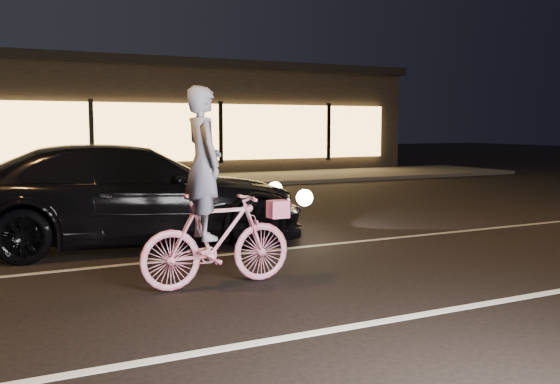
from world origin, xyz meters
TOP-DOWN VIEW (x-y plane):
  - ground at (0.00, 0.00)m, footprint 90.00×90.00m
  - lane_stripe_near at (0.00, -1.50)m, footprint 60.00×0.12m
  - lane_stripe_far at (0.00, 2.00)m, footprint 60.00×0.10m
  - sidewalk at (0.00, 13.00)m, footprint 30.00×4.00m
  - storefront at (0.00, 18.97)m, footprint 25.40×8.42m
  - cyclist at (-1.20, 0.42)m, footprint 1.80×0.62m
  - sedan at (-1.42, 3.36)m, footprint 5.57×2.82m

SIDE VIEW (x-z plane):
  - ground at x=0.00m, z-range 0.00..0.00m
  - lane_stripe_near at x=0.00m, z-range 0.00..0.01m
  - lane_stripe_far at x=0.00m, z-range 0.00..0.01m
  - sidewalk at x=0.00m, z-range 0.00..0.12m
  - sedan at x=-1.42m, z-range 0.00..1.55m
  - cyclist at x=-1.20m, z-range -0.33..1.94m
  - storefront at x=0.00m, z-range 0.05..4.25m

